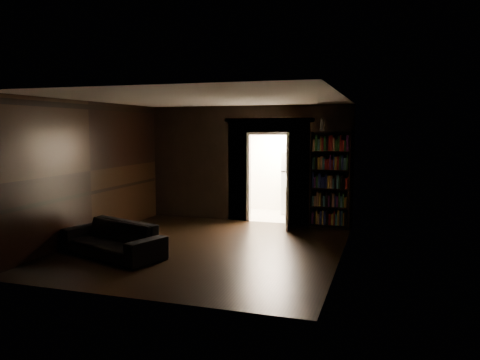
% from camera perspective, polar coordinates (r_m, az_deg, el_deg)
% --- Properties ---
extents(ground, '(5.50, 5.50, 0.00)m').
position_cam_1_polar(ground, '(8.97, -4.17, -8.27)').
color(ground, black).
rests_on(ground, ground).
extents(room_walls, '(5.02, 5.61, 2.84)m').
position_cam_1_polar(room_walls, '(9.70, -1.95, 2.92)').
color(room_walls, black).
rests_on(room_walls, ground).
extents(kitchen_alcove, '(2.20, 1.80, 2.60)m').
position_cam_1_polar(kitchen_alcove, '(12.28, 4.69, 1.40)').
color(kitchen_alcove, '#B1AB9B').
rests_on(kitchen_alcove, ground).
extents(sofa, '(2.21, 1.51, 0.78)m').
position_cam_1_polar(sofa, '(8.67, -15.29, -6.33)').
color(sofa, black).
rests_on(sofa, ground).
extents(bookshelf, '(0.91, 0.34, 2.20)m').
position_cam_1_polar(bookshelf, '(10.78, 10.94, 0.04)').
color(bookshelf, black).
rests_on(bookshelf, ground).
extents(refrigerator, '(0.88, 0.84, 1.65)m').
position_cam_1_polar(refrigerator, '(12.46, 7.01, -0.33)').
color(refrigerator, white).
rests_on(refrigerator, ground).
extents(door, '(0.24, 0.84, 2.05)m').
position_cam_1_polar(door, '(10.67, 5.76, -0.35)').
color(door, silver).
rests_on(door, ground).
extents(figurine, '(0.11, 0.11, 0.29)m').
position_cam_1_polar(figurine, '(10.77, 9.95, 6.69)').
color(figurine, white).
rests_on(figurine, bookshelf).
extents(bottles, '(0.69, 0.22, 0.28)m').
position_cam_1_polar(bottles, '(12.32, 7.23, 4.09)').
color(bottles, black).
rests_on(bottles, refrigerator).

